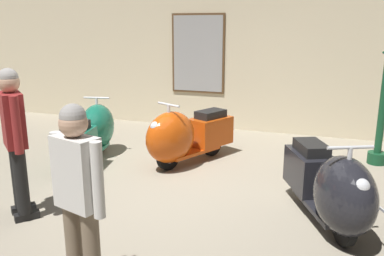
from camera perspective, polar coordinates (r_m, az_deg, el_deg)
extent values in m
plane|color=gray|center=(5.27, -3.07, -9.17)|extent=(60.00, 60.00, 0.00)
cube|color=beige|center=(8.25, 6.28, 12.66)|extent=(18.00, 0.20, 3.73)
cube|color=brown|center=(8.36, 0.85, 10.52)|extent=(1.12, 0.03, 1.61)
cube|color=#9E9E9E|center=(8.34, 0.81, 10.52)|extent=(1.04, 0.01, 1.53)
cylinder|color=black|center=(6.94, -13.04, -1.95)|extent=(0.15, 0.40, 0.39)
cylinder|color=silver|center=(6.94, -13.04, -1.95)|extent=(0.13, 0.19, 0.18)
cylinder|color=black|center=(6.12, -16.08, -4.36)|extent=(0.15, 0.40, 0.39)
cylinder|color=silver|center=(6.12, -16.08, -4.36)|extent=(0.13, 0.19, 0.18)
cube|color=#196B51|center=(6.53, -14.45, -3.24)|extent=(0.53, 0.98, 0.05)
ellipsoid|color=#196B51|center=(6.82, -13.31, 0.20)|extent=(0.66, 0.91, 0.75)
cube|color=#196B51|center=(6.09, -16.07, -2.32)|extent=(0.52, 0.73, 0.43)
cube|color=black|center=(6.02, -16.25, 0.19)|extent=(0.36, 0.52, 0.12)
sphere|color=silver|center=(7.03, -12.62, 2.36)|extent=(0.15, 0.15, 0.15)
cylinder|color=silver|center=(6.78, -13.39, 3.07)|extent=(0.04, 0.04, 0.27)
cylinder|color=silver|center=(6.75, -13.46, 4.21)|extent=(0.43, 0.12, 0.03)
cube|color=silver|center=(6.93, -15.22, -0.13)|extent=(0.14, 0.65, 0.02)
cylinder|color=black|center=(6.00, -3.39, -4.09)|extent=(0.25, 0.40, 0.41)
cylinder|color=silver|center=(6.00, -3.39, -4.09)|extent=(0.17, 0.21, 0.18)
cylinder|color=black|center=(6.65, 2.86, -2.23)|extent=(0.25, 0.40, 0.41)
cylinder|color=silver|center=(6.65, 2.86, -2.23)|extent=(0.17, 0.21, 0.18)
cube|color=#C6470F|center=(6.32, -0.10, -3.29)|extent=(0.76, 1.03, 0.05)
ellipsoid|color=#C6470F|center=(5.95, -3.06, -1.33)|extent=(0.85, 1.00, 0.77)
cube|color=#C6470F|center=(6.56, 2.64, -0.43)|extent=(0.67, 0.80, 0.45)
cube|color=black|center=(6.49, 2.67, 2.00)|extent=(0.47, 0.56, 0.12)
sphere|color=silver|center=(5.71, -5.23, 0.18)|extent=(0.15, 0.15, 0.15)
cylinder|color=silver|center=(5.84, -3.33, 1.97)|extent=(0.04, 0.04, 0.28)
cylinder|color=silver|center=(5.81, -3.35, 3.34)|extent=(0.42, 0.23, 0.03)
cylinder|color=black|center=(4.30, 20.80, -12.81)|extent=(0.24, 0.41, 0.41)
cylinder|color=silver|center=(4.30, 20.80, -12.81)|extent=(0.17, 0.21, 0.18)
cylinder|color=black|center=(5.10, 16.05, -8.04)|extent=(0.24, 0.41, 0.41)
cylinder|color=silver|center=(5.10, 16.05, -8.04)|extent=(0.17, 0.21, 0.18)
cube|color=black|center=(4.70, 18.18, -10.46)|extent=(0.74, 1.04, 0.05)
ellipsoid|color=black|center=(4.22, 20.85, -8.98)|extent=(0.84, 1.00, 0.78)
cube|color=black|center=(4.99, 16.40, -5.82)|extent=(0.66, 0.80, 0.45)
cube|color=black|center=(4.90, 16.63, -2.68)|extent=(0.46, 0.56, 0.12)
sphere|color=silver|center=(3.91, 22.96, -7.69)|extent=(0.15, 0.15, 0.15)
cylinder|color=silver|center=(4.07, 21.48, -4.52)|extent=(0.04, 0.04, 0.29)
cylinder|color=silver|center=(4.03, 21.66, -2.59)|extent=(0.42, 0.22, 0.03)
cube|color=silver|center=(4.36, 23.90, -9.27)|extent=(0.29, 0.63, 0.02)
cylinder|color=#144728|center=(6.92, 24.81, -3.89)|extent=(0.28, 0.28, 0.18)
cube|color=black|center=(4.93, -22.43, -11.51)|extent=(0.25, 0.27, 0.08)
cylinder|color=black|center=(4.75, -23.20, -6.57)|extent=(0.14, 0.14, 0.83)
cube|color=black|center=(5.13, -22.85, -10.51)|extent=(0.25, 0.27, 0.08)
cylinder|color=black|center=(4.96, -23.59, -5.75)|extent=(0.14, 0.14, 0.83)
cube|color=maroon|center=(4.69, -24.15, 1.08)|extent=(0.43, 0.40, 0.59)
cylinder|color=maroon|center=(4.46, -23.73, 0.36)|extent=(0.09, 0.09, 0.61)
cylinder|color=maroon|center=(4.92, -24.52, 1.50)|extent=(0.09, 0.09, 0.61)
sphere|color=tan|center=(4.62, -24.66, 5.91)|extent=(0.22, 0.22, 0.22)
sphere|color=gray|center=(4.62, -24.72, 6.52)|extent=(0.21, 0.21, 0.21)
cylinder|color=#72604C|center=(3.26, -14.12, -16.28)|extent=(0.13, 0.13, 0.78)
cylinder|color=#72604C|center=(3.40, -16.50, -15.05)|extent=(0.13, 0.13, 0.78)
cube|color=silver|center=(3.08, -16.06, -6.12)|extent=(0.40, 0.28, 0.55)
cylinder|color=silver|center=(2.92, -13.28, -7.27)|extent=(0.09, 0.09, 0.57)
cylinder|color=silver|center=(3.25, -18.53, -5.39)|extent=(0.09, 0.09, 0.57)
sphere|color=tan|center=(2.98, -16.56, 0.65)|extent=(0.21, 0.21, 0.21)
sphere|color=gray|center=(2.96, -16.62, 1.53)|extent=(0.19, 0.19, 0.19)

